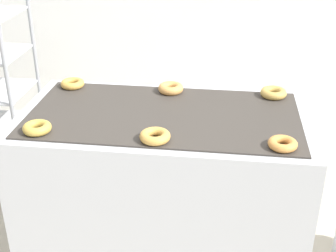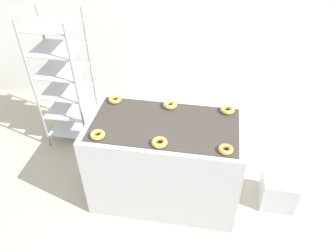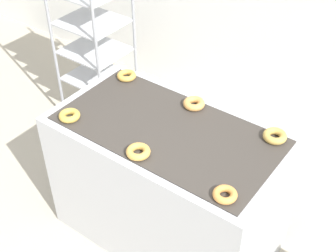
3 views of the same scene
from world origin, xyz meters
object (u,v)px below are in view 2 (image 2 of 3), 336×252
donut_near_left (97,135)px  donut_near_right (226,149)px  baking_rack_cart (64,81)px  donut_far_left (115,100)px  donut_far_center (170,105)px  fryer_machine (165,161)px  glaze_bin (278,191)px  donut_far_right (227,110)px  donut_near_center (160,142)px

donut_near_left → donut_near_right: 1.03m
baking_rack_cart → donut_near_right: (1.75, -0.96, 0.13)m
donut_near_right → donut_far_left: bearing=153.4°
baking_rack_cart → donut_far_center: size_ratio=11.81×
fryer_machine → donut_near_right: size_ratio=11.44×
baking_rack_cart → glaze_bin: 2.48m
donut_near_right → donut_far_right: 0.53m
donut_near_left → baking_rack_cart: bearing=127.3°
fryer_machine → donut_far_right: bearing=27.5°
donut_far_center → fryer_machine: bearing=-90.5°
donut_near_left → donut_far_center: donut_far_center is taller
glaze_bin → donut_far_right: donut_far_right is taller
donut_far_center → donut_far_left: bearing=179.7°
donut_near_right → donut_far_left: size_ratio=0.96×
fryer_machine → donut_near_left: size_ratio=11.03×
glaze_bin → donut_far_right: size_ratio=2.53×
fryer_machine → donut_near_center: size_ratio=10.52×
baking_rack_cart → donut_near_center: size_ratio=11.83×
donut_near_left → donut_far_right: bearing=26.9°
donut_far_left → baking_rack_cart: bearing=148.5°
donut_near_left → donut_far_right: (1.03, 0.52, 0.00)m
donut_far_left → donut_near_right: bearing=-26.6°
fryer_machine → donut_near_center: bearing=-89.5°
glaze_bin → donut_far_left: bearing=172.9°
donut_far_left → donut_far_right: donut_far_right is taller
donut_far_left → donut_far_right: bearing=0.3°
glaze_bin → donut_near_center: bearing=-163.4°
baking_rack_cart → donut_far_left: size_ratio=12.35×
donut_near_center → donut_near_right: size_ratio=1.09×
donut_far_center → donut_near_center: bearing=-90.0°
baking_rack_cart → donut_near_center: baking_rack_cart is taller
fryer_machine → donut_far_left: 0.74m
baking_rack_cart → donut_near_left: size_ratio=12.40×
donut_near_center → fryer_machine: bearing=90.5°
donut_far_center → donut_near_left: bearing=-135.0°
glaze_bin → donut_far_right: bearing=160.1°
fryer_machine → glaze_bin: fryer_machine is taller
donut_far_right → baking_rack_cart: bearing=166.1°
baking_rack_cart → donut_far_right: 1.81m
donut_far_right → donut_far_left: bearing=-179.7°
donut_near_left → donut_near_center: size_ratio=0.95×
donut_near_right → donut_far_left: 1.16m
donut_far_left → fryer_machine: bearing=-26.8°
baking_rack_cart → donut_far_right: size_ratio=11.68×
donut_near_center → donut_far_left: (-0.52, 0.53, -0.00)m
donut_near_center → donut_far_center: donut_far_center is taller
donut_far_left → donut_far_center: (0.52, -0.00, 0.00)m
donut_far_center → donut_far_right: donut_far_center is taller
glaze_bin → donut_far_center: (-1.08, 0.20, 0.74)m
fryer_machine → donut_near_left: 0.73m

